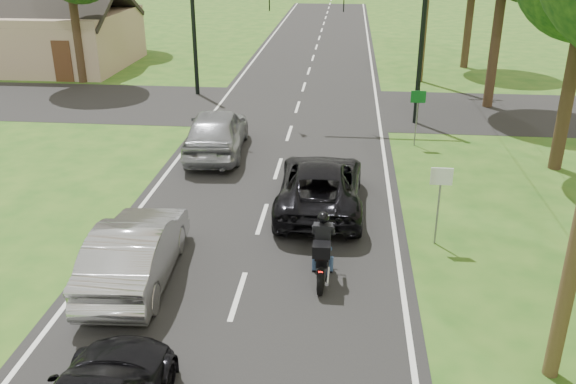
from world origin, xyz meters
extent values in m
plane|color=#275618|center=(0.00, 0.00, 0.00)|extent=(140.00, 140.00, 0.00)
cube|color=black|center=(0.00, 10.00, 0.01)|extent=(8.00, 100.00, 0.01)
cube|color=black|center=(0.00, 16.00, 0.01)|extent=(60.00, 7.00, 0.01)
torus|color=black|center=(1.84, 1.68, 0.30)|extent=(0.13, 0.60, 0.60)
torus|color=black|center=(1.83, 0.31, 0.30)|extent=(0.15, 0.66, 0.66)
cube|color=black|center=(1.84, 1.08, 0.58)|extent=(0.26, 0.87, 0.27)
sphere|color=black|center=(1.84, 1.31, 0.74)|extent=(0.31, 0.31, 0.31)
cube|color=black|center=(1.83, 0.77, 0.74)|extent=(0.31, 0.50, 0.09)
cube|color=#FF0C07|center=(1.83, 0.21, 0.59)|extent=(0.09, 0.03, 0.05)
cylinder|color=silver|center=(1.98, 0.58, 0.29)|extent=(0.09, 0.73, 0.08)
cylinder|color=black|center=(1.84, 1.49, 0.90)|extent=(0.56, 0.04, 0.03)
cube|color=black|center=(1.83, 0.49, 1.01)|extent=(0.40, 0.37, 0.29)
cube|color=black|center=(1.84, 0.95, 1.13)|extent=(0.37, 0.20, 0.55)
sphere|color=black|center=(1.84, 1.01, 1.56)|extent=(0.27, 0.27, 0.27)
cylinder|color=navy|center=(1.64, 1.25, 0.21)|extent=(0.11, 0.11, 0.41)
cylinder|color=navy|center=(2.04, 1.25, 0.21)|extent=(0.11, 0.11, 0.41)
imported|color=black|center=(1.59, 4.95, 0.73)|extent=(2.42, 5.19, 1.44)
imported|color=#AFB0B4|center=(-2.45, 0.48, 0.77)|extent=(1.86, 4.66, 1.51)
imported|color=#95979C|center=(-2.40, 9.35, 0.86)|extent=(2.34, 5.11, 1.70)
cylinder|color=black|center=(5.20, 14.00, 3.00)|extent=(0.20, 0.20, 6.00)
cylinder|color=black|center=(-5.20, 18.00, 3.00)|extent=(0.20, 0.20, 6.00)
cylinder|color=slate|center=(4.70, 3.00, 1.00)|extent=(0.05, 0.05, 2.00)
cube|color=silver|center=(4.70, 2.97, 1.90)|extent=(0.55, 0.04, 0.45)
cylinder|color=slate|center=(4.90, 11.00, 1.00)|extent=(0.05, 0.05, 2.00)
cube|color=#0C591E|center=(4.90, 10.97, 1.90)|extent=(0.55, 0.04, 0.45)
cylinder|color=#332316|center=(9.50, 9.00, 2.94)|extent=(0.44, 0.44, 5.88)
cylinder|color=#332316|center=(8.80, 17.00, 3.50)|extent=(0.44, 0.44, 7.00)
cylinder|color=#332316|center=(9.20, 26.00, 3.22)|extent=(0.44, 0.44, 6.44)
cylinder|color=#332316|center=(-12.00, 20.00, 3.08)|extent=(0.44, 0.44, 6.16)
cube|color=tan|center=(-16.00, 24.00, 1.60)|extent=(10.00, 8.00, 3.20)
cube|color=black|center=(-16.00, 22.00, 3.70)|extent=(10.20, 4.00, 2.29)
camera|label=1|loc=(2.26, -11.46, 7.54)|focal=38.00mm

